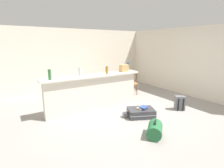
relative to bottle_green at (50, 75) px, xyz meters
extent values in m
cube|color=gray|center=(1.85, -0.38, -1.20)|extent=(13.00, 13.00, 0.05)
cube|color=silver|center=(1.85, 2.67, 0.07)|extent=(6.60, 0.10, 2.50)
cube|color=silver|center=(4.90, -0.08, 0.07)|extent=(0.10, 6.00, 2.50)
cube|color=silver|center=(1.21, 0.07, -0.68)|extent=(2.80, 0.20, 1.00)
cube|color=white|center=(1.21, 0.07, -0.15)|extent=(2.96, 0.40, 0.05)
cylinder|color=#2D6B38|center=(0.00, 0.00, 0.00)|extent=(0.08, 0.08, 0.26)
cylinder|color=silver|center=(0.78, 0.00, 0.00)|extent=(0.07, 0.07, 0.26)
cylinder|color=#9E661E|center=(1.60, -0.02, -0.02)|extent=(0.07, 0.07, 0.23)
cylinder|color=#284C89|center=(2.49, 0.14, 0.01)|extent=(0.06, 0.06, 0.28)
cube|color=tan|center=(2.29, 0.08, -0.02)|extent=(0.26, 0.18, 0.22)
cube|color=brown|center=(3.16, 1.40, -0.46)|extent=(1.10, 0.80, 0.04)
cylinder|color=brown|center=(2.67, 1.06, -0.83)|extent=(0.06, 0.06, 0.70)
cylinder|color=brown|center=(3.65, 1.06, -0.83)|extent=(0.06, 0.06, 0.70)
cylinder|color=brown|center=(2.67, 1.74, -0.83)|extent=(0.06, 0.06, 0.70)
cylinder|color=brown|center=(3.65, 1.74, -0.83)|extent=(0.06, 0.06, 0.70)
cube|color=#9E754C|center=(3.15, 0.77, -0.75)|extent=(0.46, 0.46, 0.04)
cube|color=#9E754C|center=(3.18, 0.94, -0.49)|extent=(0.40, 0.10, 0.48)
cylinder|color=#9E754C|center=(2.97, 0.63, -0.97)|extent=(0.04, 0.04, 0.41)
cylinder|color=#9E754C|center=(3.28, 0.58, -0.97)|extent=(0.04, 0.04, 0.41)
cylinder|color=#9E754C|center=(3.02, 0.95, -0.97)|extent=(0.04, 0.04, 0.41)
cylinder|color=#9E754C|center=(3.33, 0.90, -0.97)|extent=(0.04, 0.04, 0.41)
cube|color=#38383D|center=(2.04, -1.05, -1.07)|extent=(0.82, 0.72, 0.22)
cube|color=gray|center=(2.04, -1.05, -1.07)|extent=(0.83, 0.74, 0.02)
cube|color=#2D2D33|center=(1.67, -0.88, -1.07)|extent=(0.20, 0.22, 0.02)
cube|color=slate|center=(3.33, -1.29, -0.97)|extent=(0.33, 0.31, 0.42)
cube|color=#515155|center=(3.39, -1.20, -1.04)|extent=(0.21, 0.18, 0.19)
cube|color=black|center=(3.32, -1.41, -0.99)|extent=(0.04, 0.04, 0.36)
cube|color=black|center=(3.21, -1.33, -0.99)|extent=(0.04, 0.04, 0.36)
cylinder|color=#286B3D|center=(1.59, -1.99, -1.03)|extent=(0.56, 0.54, 0.30)
cube|color=black|center=(1.59, -1.99, -0.86)|extent=(0.17, 0.15, 0.04)
cube|color=tan|center=(2.04, -1.04, -0.94)|extent=(0.25, 0.21, 0.03)
cube|color=#334C99|center=(2.09, -1.10, -0.91)|extent=(0.26, 0.22, 0.04)
camera|label=1|loc=(-0.95, -4.33, 0.73)|focal=28.00mm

